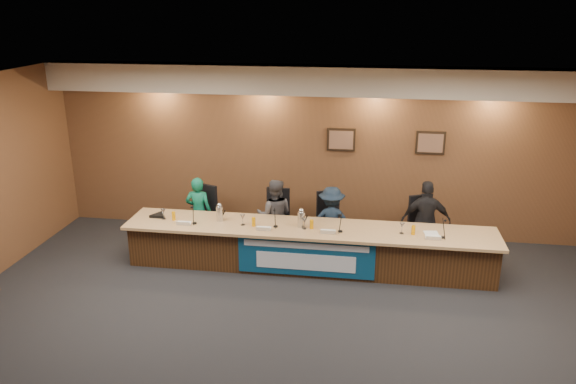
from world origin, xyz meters
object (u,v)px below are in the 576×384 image
(banner, at_px, (306,257))
(panelist_c, at_px, (331,221))
(panelist_b, at_px, (275,215))
(speakerphone, at_px, (159,215))
(panelist_d, at_px, (426,221))
(carafe_left, at_px, (220,214))
(carafe_mid, at_px, (301,219))
(panelist_a, at_px, (199,212))
(office_chair_c, at_px, (332,226))
(office_chair_d, at_px, (424,231))
(office_chair_b, at_px, (276,223))
(dais_body, at_px, (309,248))
(office_chair_a, at_px, (201,219))

(banner, relative_size, panelist_c, 1.78)
(panelist_b, height_order, speakerphone, panelist_b)
(panelist_d, height_order, carafe_left, panelist_d)
(carafe_mid, bearing_deg, carafe_left, 178.01)
(panelist_a, relative_size, panelist_d, 0.91)
(panelist_c, xyz_separation_m, carafe_left, (-1.83, -0.61, 0.26))
(panelist_a, distance_m, panelist_c, 2.40)
(panelist_a, xyz_separation_m, office_chair_c, (2.40, 0.10, -0.17))
(banner, bearing_deg, carafe_mid, 108.29)
(office_chair_d, bearing_deg, banner, -174.09)
(panelist_d, relative_size, speakerphone, 4.45)
(carafe_mid, bearing_deg, office_chair_c, 59.52)
(panelist_c, bearing_deg, office_chair_b, -10.78)
(dais_body, bearing_deg, panelist_d, 17.61)
(office_chair_d, xyz_separation_m, carafe_left, (-3.44, -0.71, 0.40))
(panelist_d, distance_m, carafe_mid, 2.17)
(office_chair_a, bearing_deg, panelist_d, 20.83)
(panelist_d, height_order, office_chair_b, panelist_d)
(panelist_c, relative_size, carafe_mid, 4.87)
(office_chair_d, bearing_deg, panelist_d, -114.37)
(panelist_d, relative_size, carafe_left, 5.55)
(panelist_a, bearing_deg, panelist_c, -179.72)
(panelist_d, xyz_separation_m, carafe_left, (-3.44, -0.61, 0.17))
(office_chair_b, bearing_deg, carafe_mid, -50.61)
(panelist_b, relative_size, office_chair_a, 2.76)
(panelist_b, xyz_separation_m, speakerphone, (-1.92, -0.59, 0.11))
(panelist_a, height_order, office_chair_a, panelist_a)
(panelist_b, distance_m, office_chair_c, 1.03)
(carafe_left, bearing_deg, office_chair_b, 40.55)
(panelist_b, bearing_deg, panelist_a, -4.91)
(speakerphone, bearing_deg, office_chair_c, 13.21)
(banner, bearing_deg, office_chair_b, 121.16)
(panelist_b, xyz_separation_m, panelist_d, (2.62, 0.00, 0.05))
(carafe_left, height_order, speakerphone, carafe_left)
(panelist_c, bearing_deg, carafe_left, 13.27)
(office_chair_c, bearing_deg, carafe_mid, -144.12)
(office_chair_c, xyz_separation_m, office_chair_d, (1.61, 0.00, 0.00))
(dais_body, bearing_deg, office_chair_d, 20.26)
(panelist_c, distance_m, office_chair_b, 1.02)
(panelist_c, distance_m, office_chair_c, 0.17)
(dais_body, relative_size, office_chair_d, 12.50)
(panelist_c, relative_size, office_chair_a, 2.58)
(panelist_a, xyz_separation_m, panelist_d, (4.01, 0.00, 0.06))
(office_chair_a, height_order, carafe_left, carafe_left)
(panelist_c, height_order, office_chair_c, panelist_c)
(panelist_b, distance_m, speakerphone, 2.01)
(speakerphone, bearing_deg, carafe_left, -1.16)
(dais_body, relative_size, panelist_d, 4.22)
(panelist_a, distance_m, office_chair_a, 0.20)
(banner, distance_m, office_chair_c, 1.18)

